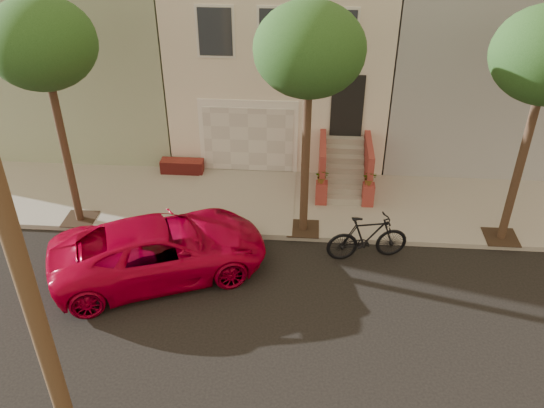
{
  "coord_description": "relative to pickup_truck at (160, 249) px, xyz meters",
  "views": [
    {
      "loc": [
        1.11,
        -9.31,
        9.38
      ],
      "look_at": [
        0.18,
        3.0,
        1.52
      ],
      "focal_mm": 37.38,
      "sensor_mm": 36.0,
      "label": 1
    }
  ],
  "objects": [
    {
      "name": "ground",
      "position": [
        2.57,
        -1.87,
        -0.75
      ],
      "size": [
        90.0,
        90.0,
        0.0
      ],
      "primitive_type": "plane",
      "color": "black",
      "rests_on": "ground"
    },
    {
      "name": "sidewalk",
      "position": [
        2.57,
        3.48,
        -0.67
      ],
      "size": [
        40.0,
        3.7,
        0.15
      ],
      "primitive_type": "cube",
      "color": "gray",
      "rests_on": "ground"
    },
    {
      "name": "house_row",
      "position": [
        2.58,
        9.31,
        2.9
      ],
      "size": [
        33.1,
        11.7,
        7.0
      ],
      "color": "beige",
      "rests_on": "sidewalk"
    },
    {
      "name": "tree_left",
      "position": [
        -2.93,
        2.03,
        4.51
      ],
      "size": [
        2.7,
        2.57,
        6.3
      ],
      "color": "#2D2116",
      "rests_on": "sidewalk"
    },
    {
      "name": "tree_mid",
      "position": [
        3.57,
        2.03,
        4.51
      ],
      "size": [
        2.7,
        2.57,
        6.3
      ],
      "color": "#2D2116",
      "rests_on": "sidewalk"
    },
    {
      "name": "pickup_truck",
      "position": [
        0.0,
        0.0,
        0.0
      ],
      "size": [
        5.92,
        4.33,
        1.5
      ],
      "primitive_type": "imported",
      "rotation": [
        0.0,
        0.0,
        1.96
      ],
      "color": "#AD0025",
      "rests_on": "ground"
    },
    {
      "name": "motorcycle",
      "position": [
        5.28,
        1.02,
        -0.09
      ],
      "size": [
        2.26,
        1.06,
        1.31
      ],
      "primitive_type": "imported",
      "rotation": [
        0.0,
        0.0,
        1.78
      ],
      "color": "black",
      "rests_on": "ground"
    }
  ]
}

